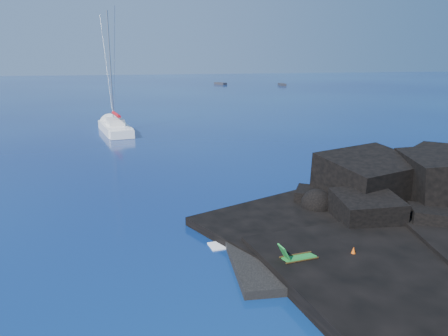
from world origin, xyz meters
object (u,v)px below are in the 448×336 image
Objects in this scene: sailboat at (115,132)px; distant_boat_b at (282,86)px; sunbather at (369,249)px; distant_boat_a at (220,85)px; deck_chair at (299,253)px; marker_cone at (353,253)px.

sailboat reaches higher than distant_boat_b.
sunbather is at bearing -102.18° from distant_boat_b.
distant_boat_a is (23.05, 118.51, -0.51)m from sunbather.
marker_cone is at bearing -8.85° from deck_chair.
marker_cone is (-1.05, -0.43, 0.11)m from sunbather.
marker_cone is (9.08, -36.94, 0.63)m from sailboat.
distant_boat_b is (16.77, -9.30, 0.00)m from distant_boat_a.
distant_boat_b is at bearing 47.14° from sailboat.
distant_boat_a is at bearing 85.54° from sunbather.
deck_chair is at bearing 177.07° from marker_cone.
distant_boat_a is at bearing 78.55° from marker_cone.
sailboat is 8.27× the size of sunbather.
distant_boat_b is (39.83, 109.21, -0.51)m from sunbather.
deck_chair is 2.75× the size of marker_cone.
sunbather is (3.44, 0.31, -0.36)m from deck_chair.
sailboat is 24.33× the size of marker_cone.
deck_chair is 117.76m from distant_boat_b.
sunbather is at bearing -123.22° from distant_boat_a.
deck_chair is 121.74m from distant_boat_a.
distant_boat_b is (40.87, 109.64, -0.63)m from marker_cone.
marker_cone is at bearing -102.59° from distant_boat_b.
sailboat is 8.85× the size of deck_chair.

